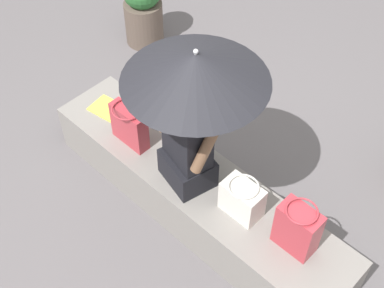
# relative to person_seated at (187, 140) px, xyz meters

# --- Properties ---
(ground_plane) EXTENTS (14.00, 14.00, 0.00)m
(ground_plane) POSITION_rel_person_seated_xyz_m (-0.04, -0.05, -0.80)
(ground_plane) COLOR #605B5E
(stone_bench) EXTENTS (2.48, 0.55, 0.41)m
(stone_bench) POSITION_rel_person_seated_xyz_m (-0.04, -0.05, -0.59)
(stone_bench) COLOR gray
(stone_bench) RESTS_ON ground
(person_seated) EXTENTS (0.50, 0.35, 0.90)m
(person_seated) POSITION_rel_person_seated_xyz_m (0.00, 0.00, 0.00)
(person_seated) COLOR black
(person_seated) RESTS_ON stone_bench
(parasol) EXTENTS (0.89, 0.89, 1.10)m
(parasol) POSITION_rel_person_seated_xyz_m (-0.01, -0.06, 0.58)
(parasol) COLOR #B7B7BC
(parasol) RESTS_ON stone_bench
(handbag_black) EXTENTS (0.26, 0.20, 0.37)m
(handbag_black) POSITION_rel_person_seated_xyz_m (-0.85, -0.08, -0.21)
(handbag_black) COLOR #B2333D
(handbag_black) RESTS_ON stone_bench
(tote_bag_canvas) EXTENTS (0.30, 0.22, 0.34)m
(tote_bag_canvas) POSITION_rel_person_seated_xyz_m (0.54, 0.04, -0.22)
(tote_bag_canvas) COLOR #B2333D
(tote_bag_canvas) RESTS_ON stone_bench
(shoulder_bag_spare) EXTENTS (0.27, 0.20, 0.27)m
(shoulder_bag_spare) POSITION_rel_person_seated_xyz_m (-0.44, -0.05, -0.26)
(shoulder_bag_spare) COLOR silver
(shoulder_bag_spare) RESTS_ON stone_bench
(magazine) EXTENTS (0.31, 0.24, 0.01)m
(magazine) POSITION_rel_person_seated_xyz_m (0.91, -0.05, -0.38)
(magazine) COLOR #EAE04C
(magazine) RESTS_ON stone_bench
(planter_near) EXTENTS (0.38, 0.38, 0.77)m
(planter_near) POSITION_rel_person_seated_xyz_m (1.76, -1.19, -0.41)
(planter_near) COLOR brown
(planter_near) RESTS_ON ground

